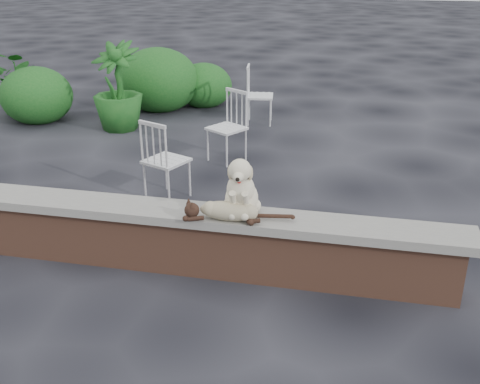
% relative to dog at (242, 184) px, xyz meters
% --- Properties ---
extents(ground, '(60.00, 60.00, 0.00)m').
position_rel_dog_xyz_m(ground, '(-1.18, -0.03, -0.85)').
color(ground, black).
rests_on(ground, ground).
extents(brick_wall, '(6.00, 0.30, 0.50)m').
position_rel_dog_xyz_m(brick_wall, '(-1.18, -0.03, -0.60)').
color(brick_wall, brown).
rests_on(brick_wall, ground).
extents(capstone, '(6.20, 0.40, 0.08)m').
position_rel_dog_xyz_m(capstone, '(-1.18, -0.03, -0.31)').
color(capstone, slate).
rests_on(capstone, brick_wall).
extents(dog, '(0.39, 0.49, 0.54)m').
position_rel_dog_xyz_m(dog, '(0.00, 0.00, 0.00)').
color(dog, beige).
rests_on(dog, capstone).
extents(cat, '(1.10, 0.34, 0.18)m').
position_rel_dog_xyz_m(cat, '(-0.08, -0.15, -0.18)').
color(cat, tan).
rests_on(cat, capstone).
extents(chair_c, '(0.73, 0.73, 0.94)m').
position_rel_dog_xyz_m(chair_c, '(-1.16, 1.42, -0.38)').
color(chair_c, white).
rests_on(chair_c, ground).
extents(chair_b, '(0.77, 0.77, 0.94)m').
position_rel_dog_xyz_m(chair_b, '(-0.79, 2.77, -0.38)').
color(chair_b, white).
rests_on(chair_b, ground).
extents(chair_e, '(0.63, 0.63, 0.94)m').
position_rel_dog_xyz_m(chair_e, '(-0.67, 4.61, -0.38)').
color(chair_e, white).
rests_on(chair_e, ground).
extents(potted_plant_a, '(1.12, 1.01, 1.10)m').
position_rel_dog_xyz_m(potted_plant_a, '(-4.81, 4.34, -0.30)').
color(potted_plant_a, '#17501B').
rests_on(potted_plant_a, ground).
extents(potted_plant_b, '(0.88, 0.88, 1.36)m').
position_rel_dog_xyz_m(potted_plant_b, '(-2.78, 3.83, -0.17)').
color(potted_plant_b, '#17501B').
rests_on(potted_plant_b, ground).
extents(shrubbery, '(3.53, 2.56, 1.14)m').
position_rel_dog_xyz_m(shrubbery, '(-2.95, 4.87, -0.39)').
color(shrubbery, '#17501B').
rests_on(shrubbery, ground).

